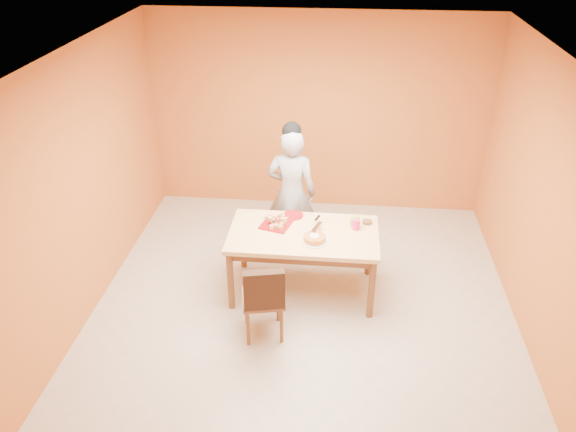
# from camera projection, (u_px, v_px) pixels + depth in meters

# --- Properties ---
(floor) EXTENTS (5.00, 5.00, 0.00)m
(floor) POSITION_uv_depth(u_px,v_px,m) (302.00, 313.00, 6.01)
(floor) COLOR #BBB49F
(floor) RESTS_ON ground
(ceiling) EXTENTS (5.00, 5.00, 0.00)m
(ceiling) POSITION_uv_depth(u_px,v_px,m) (307.00, 60.00, 4.67)
(ceiling) COLOR silver
(ceiling) RESTS_ON wall_back
(wall_back) EXTENTS (4.50, 0.00, 4.50)m
(wall_back) POSITION_uv_depth(u_px,v_px,m) (318.00, 114.00, 7.50)
(wall_back) COLOR #BD682B
(wall_back) RESTS_ON floor
(wall_left) EXTENTS (0.00, 5.00, 5.00)m
(wall_left) POSITION_uv_depth(u_px,v_px,m) (77.00, 192.00, 5.54)
(wall_left) COLOR #BD682B
(wall_left) RESTS_ON floor
(wall_right) EXTENTS (0.00, 5.00, 5.00)m
(wall_right) POSITION_uv_depth(u_px,v_px,m) (548.00, 214.00, 5.15)
(wall_right) COLOR #BD682B
(wall_right) RESTS_ON floor
(dining_table) EXTENTS (1.60, 0.90, 0.76)m
(dining_table) POSITION_uv_depth(u_px,v_px,m) (303.00, 240.00, 6.05)
(dining_table) COLOR #EDB67C
(dining_table) RESTS_ON floor
(dining_chair) EXTENTS (0.50, 0.56, 0.90)m
(dining_chair) POSITION_uv_depth(u_px,v_px,m) (263.00, 297.00, 5.51)
(dining_chair) COLOR brown
(dining_chair) RESTS_ON floor
(pastry_pile) EXTENTS (0.27, 0.27, 0.09)m
(pastry_pile) POSITION_uv_depth(u_px,v_px,m) (276.00, 220.00, 6.10)
(pastry_pile) COLOR tan
(pastry_pile) RESTS_ON pastry_platter
(person) EXTENTS (0.62, 0.43, 1.62)m
(person) POSITION_uv_depth(u_px,v_px,m) (291.00, 193.00, 6.68)
(person) COLOR #98989A
(person) RESTS_ON floor
(pastry_platter) EXTENTS (0.37, 0.37, 0.02)m
(pastry_platter) POSITION_uv_depth(u_px,v_px,m) (276.00, 224.00, 6.13)
(pastry_platter) COLOR maroon
(pastry_platter) RESTS_ON dining_table
(red_dinner_plate) EXTENTS (0.23, 0.23, 0.01)m
(red_dinner_plate) POSITION_uv_depth(u_px,v_px,m) (293.00, 215.00, 6.31)
(red_dinner_plate) COLOR maroon
(red_dinner_plate) RESTS_ON dining_table
(white_cake_plate) EXTENTS (0.36, 0.36, 0.01)m
(white_cake_plate) POSITION_uv_depth(u_px,v_px,m) (315.00, 241.00, 5.84)
(white_cake_plate) COLOR silver
(white_cake_plate) RESTS_ON dining_table
(sponge_cake) EXTENTS (0.24, 0.24, 0.05)m
(sponge_cake) POSITION_uv_depth(u_px,v_px,m) (315.00, 238.00, 5.83)
(sponge_cake) COLOR #C68233
(sponge_cake) RESTS_ON white_cake_plate
(cake_server) EXTENTS (0.12, 0.23, 0.01)m
(cake_server) POSITION_uv_depth(u_px,v_px,m) (317.00, 227.00, 5.97)
(cake_server) COLOR silver
(cake_server) RESTS_ON sponge_cake
(egg_ornament) EXTENTS (0.13, 0.11, 0.14)m
(egg_ornament) POSITION_uv_depth(u_px,v_px,m) (355.00, 221.00, 6.07)
(egg_ornament) COLOR olive
(egg_ornament) RESTS_ON dining_table
(magenta_glass) EXTENTS (0.10, 0.10, 0.11)m
(magenta_glass) POSITION_uv_depth(u_px,v_px,m) (356.00, 224.00, 6.04)
(magenta_glass) COLOR #D82075
(magenta_glass) RESTS_ON dining_table
(checker_tin) EXTENTS (0.12, 0.12, 0.03)m
(checker_tin) POSITION_uv_depth(u_px,v_px,m) (367.00, 222.00, 6.16)
(checker_tin) COLOR #321C0D
(checker_tin) RESTS_ON dining_table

